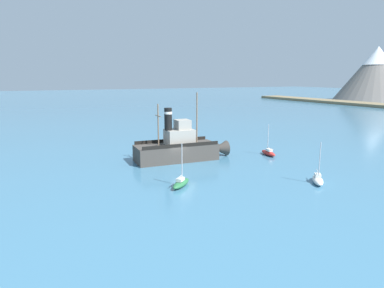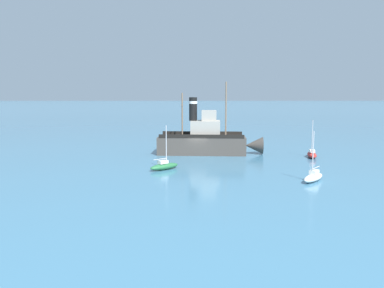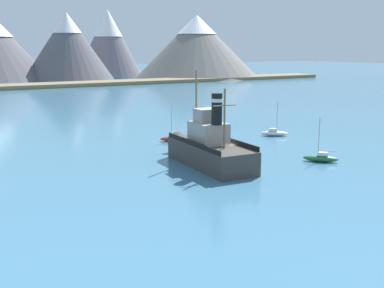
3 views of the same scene
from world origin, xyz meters
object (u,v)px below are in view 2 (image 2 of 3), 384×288
(sailboat_red, at_px, (312,154))
(sailboat_white, at_px, (313,177))
(sailboat_green, at_px, (164,166))
(old_tugboat, at_px, (206,141))

(sailboat_red, relative_size, sailboat_white, 1.00)
(sailboat_white, xyz_separation_m, sailboat_green, (-5.89, -14.78, 0.00))
(sailboat_red, distance_m, sailboat_white, 14.59)
(sailboat_green, bearing_deg, sailboat_red, 113.29)
(old_tugboat, xyz_separation_m, sailboat_white, (17.35, 9.66, -1.40))
(old_tugboat, bearing_deg, sailboat_red, 76.33)
(sailboat_red, distance_m, sailboat_green, 20.53)
(old_tugboat, distance_m, sailboat_white, 19.91)
(old_tugboat, bearing_deg, sailboat_green, -24.09)
(old_tugboat, xyz_separation_m, sailboat_green, (11.46, -5.12, -1.40))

